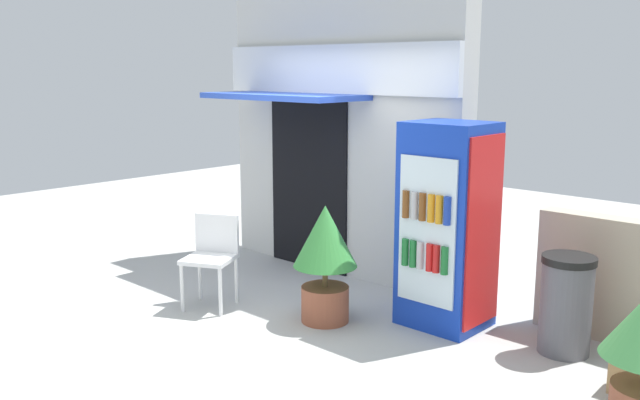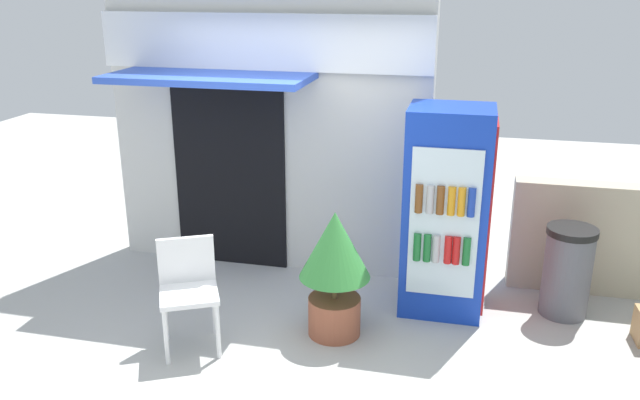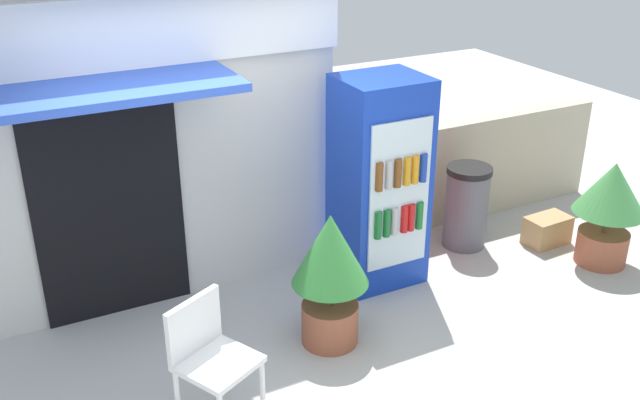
% 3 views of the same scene
% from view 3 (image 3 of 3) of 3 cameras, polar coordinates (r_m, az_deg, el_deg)
% --- Properties ---
extents(ground, '(16.00, 16.00, 0.00)m').
position_cam_3_polar(ground, '(5.26, -2.76, -14.67)').
color(ground, '#B2B2AD').
extents(storefront_building, '(3.19, 1.09, 3.23)m').
position_cam_3_polar(storefront_building, '(5.77, -13.92, 6.85)').
color(storefront_building, silver).
rests_on(storefront_building, ground).
extents(drink_cooler, '(0.73, 0.68, 1.83)m').
position_cam_3_polar(drink_cooler, '(6.15, 4.80, 1.41)').
color(drink_cooler, '#1438B2').
rests_on(drink_cooler, ground).
extents(plastic_chair, '(0.60, 0.59, 0.89)m').
position_cam_3_polar(plastic_chair, '(4.74, -8.81, -11.86)').
color(plastic_chair, white).
rests_on(plastic_chair, ground).
extents(potted_plant_near_shop, '(0.58, 0.58, 1.08)m').
position_cam_3_polar(potted_plant_near_shop, '(5.36, 0.81, -5.43)').
color(potted_plant_near_shop, '#995138').
rests_on(potted_plant_near_shop, ground).
extents(potted_plant_curbside, '(0.64, 0.64, 0.99)m').
position_cam_3_polar(potted_plant_curbside, '(6.99, 21.96, -0.26)').
color(potted_plant_curbside, '#995138').
rests_on(potted_plant_curbside, ground).
extents(trash_bin, '(0.43, 0.43, 0.82)m').
position_cam_3_polar(trash_bin, '(7.02, 11.52, -0.50)').
color(trash_bin, '#595960').
rests_on(trash_bin, ground).
extents(stone_boundary_wall, '(2.43, 0.23, 1.06)m').
position_cam_3_polar(stone_boundary_wall, '(7.80, 13.49, 2.86)').
color(stone_boundary_wall, '#B7AD93').
rests_on(stone_boundary_wall, ground).
extents(cardboard_box, '(0.44, 0.29, 0.28)m').
position_cam_3_polar(cardboard_box, '(7.37, 17.55, -2.29)').
color(cardboard_box, tan).
rests_on(cardboard_box, ground).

